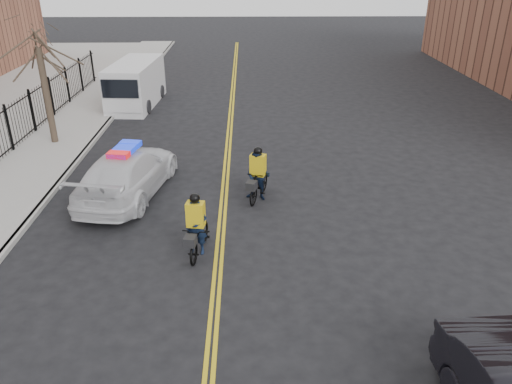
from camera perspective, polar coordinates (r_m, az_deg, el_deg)
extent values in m
plane|color=black|center=(13.26, -4.42, -9.33)|extent=(120.00, 120.00, 0.00)
cube|color=gold|center=(20.34, -3.55, 3.67)|extent=(0.10, 60.00, 0.01)
cube|color=gold|center=(20.33, -3.10, 3.67)|extent=(0.10, 60.00, 0.01)
cube|color=#999791|center=(21.92, -23.35, 3.39)|extent=(3.00, 60.00, 0.15)
cube|color=#999791|center=(21.40, -19.63, 3.51)|extent=(0.20, 60.00, 0.15)
cylinder|color=#3A2C22|center=(23.13, -22.78, 10.03)|extent=(0.28, 0.28, 4.00)
imported|color=silver|center=(17.64, -14.47, 2.10)|extent=(3.11, 5.76, 1.58)
cube|color=#0C26CC|center=(17.32, -14.79, 4.75)|extent=(0.90, 1.54, 0.16)
cube|color=silver|center=(28.66, -13.58, 11.93)|extent=(2.40, 5.60, 2.33)
cube|color=silver|center=(26.49, -14.88, 10.25)|extent=(2.03, 0.94, 1.22)
cube|color=black|center=(25.97, -15.29, 11.30)|extent=(1.83, 0.23, 0.91)
cylinder|color=black|center=(27.64, -16.23, 9.40)|extent=(0.30, 0.72, 0.71)
cylinder|color=black|center=(27.09, -12.31, 9.51)|extent=(0.30, 0.72, 0.71)
cylinder|color=black|center=(30.62, -14.39, 11.13)|extent=(0.30, 0.72, 0.71)
cylinder|color=black|center=(30.12, -10.81, 11.24)|extent=(0.30, 0.72, 0.71)
imported|color=black|center=(13.95, -6.77, -5.14)|extent=(0.94, 1.94, 0.98)
imported|color=black|center=(13.77, -6.84, -3.89)|extent=(0.67, 0.50, 1.68)
cube|color=gold|center=(13.60, -6.92, -2.54)|extent=(0.52, 0.40, 0.70)
sphere|color=black|center=(13.38, -7.03, -0.73)|extent=(0.28, 0.28, 0.28)
cube|color=black|center=(13.27, -7.52, -5.55)|extent=(0.36, 0.39, 0.26)
imported|color=black|center=(16.85, 0.22, 0.96)|extent=(1.12, 1.93, 1.12)
imported|color=black|center=(16.72, 0.22, 1.91)|extent=(1.01, 0.90, 1.73)
cube|color=gold|center=(16.57, 0.22, 3.11)|extent=(0.58, 0.48, 0.73)
sphere|color=black|center=(16.39, 0.22, 4.71)|extent=(0.29, 0.29, 0.29)
cube|color=black|center=(16.18, -0.53, 0.75)|extent=(0.41, 0.44, 0.27)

